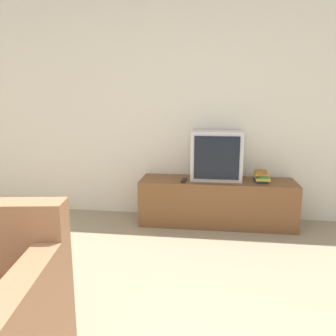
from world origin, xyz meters
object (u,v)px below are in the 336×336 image
remote_on_stand (184,180)px  book_stack (261,176)px  tv_stand (217,202)px  television (216,155)px

remote_on_stand → book_stack: bearing=6.2°
tv_stand → book_stack: size_ratio=7.81×
tv_stand → remote_on_stand: bearing=-163.8°
television → remote_on_stand: 0.47m
tv_stand → television: television is taller
tv_stand → book_stack: 0.58m
book_stack → television: bearing=172.0°
tv_stand → book_stack: book_stack is taller
book_stack → remote_on_stand: book_stack is taller
book_stack → remote_on_stand: size_ratio=1.25×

